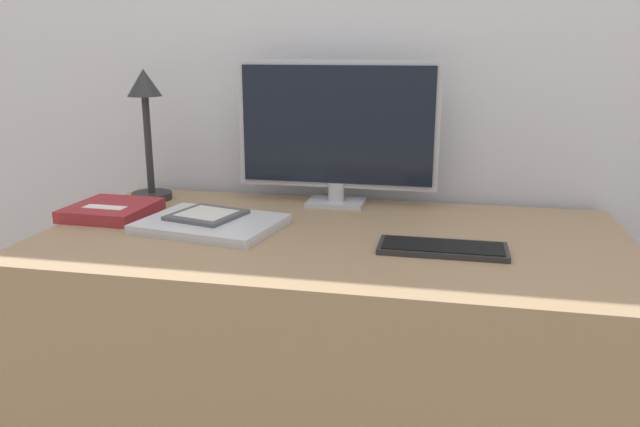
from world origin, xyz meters
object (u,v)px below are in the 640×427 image
object	(u,v)px
keyboard	(443,248)
ereader	(207,215)
monitor	(337,130)
notebook	(112,210)
desk_lamp	(146,118)
laptop	(211,224)

from	to	relation	value
keyboard	ereader	world-z (taller)	ereader
monitor	keyboard	size ratio (longest dim) A/B	2.00
keyboard	notebook	bearing A→B (deg)	172.02
monitor	ereader	xyz separation A→B (m)	(-0.27, -0.27, -0.18)
ereader	monitor	bearing A→B (deg)	44.74
keyboard	desk_lamp	world-z (taller)	desk_lamp
keyboard	laptop	xyz separation A→B (m)	(-0.55, 0.06, 0.00)
monitor	desk_lamp	bearing A→B (deg)	-174.62
keyboard	laptop	world-z (taller)	laptop
desk_lamp	notebook	world-z (taller)	desk_lamp
ereader	desk_lamp	distance (m)	0.40
ereader	desk_lamp	world-z (taller)	desk_lamp
laptop	notebook	bearing A→B (deg)	169.64
keyboard	notebook	distance (m)	0.86
desk_lamp	notebook	distance (m)	0.29
monitor	laptop	distance (m)	0.44
monitor	ereader	distance (m)	0.43
laptop	notebook	xyz separation A→B (m)	(-0.30, 0.05, 0.00)
monitor	ereader	bearing A→B (deg)	-135.26
laptop	ereader	xyz separation A→B (m)	(-0.02, 0.02, 0.02)
laptop	desk_lamp	world-z (taller)	desk_lamp
laptop	ereader	world-z (taller)	ereader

